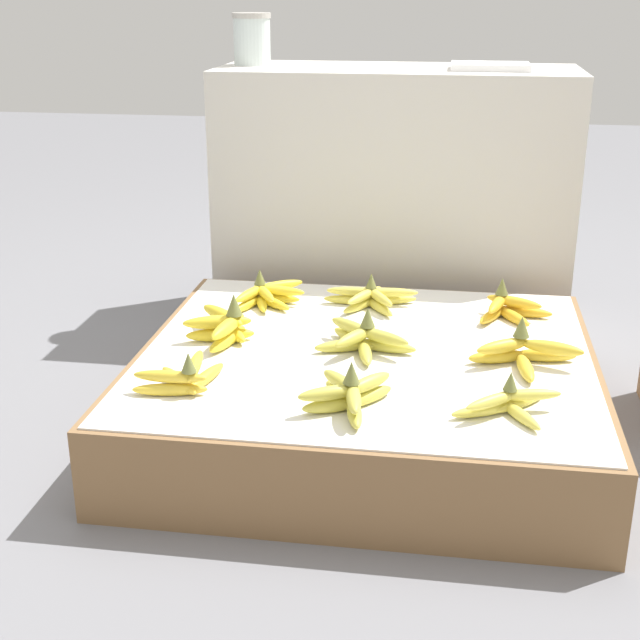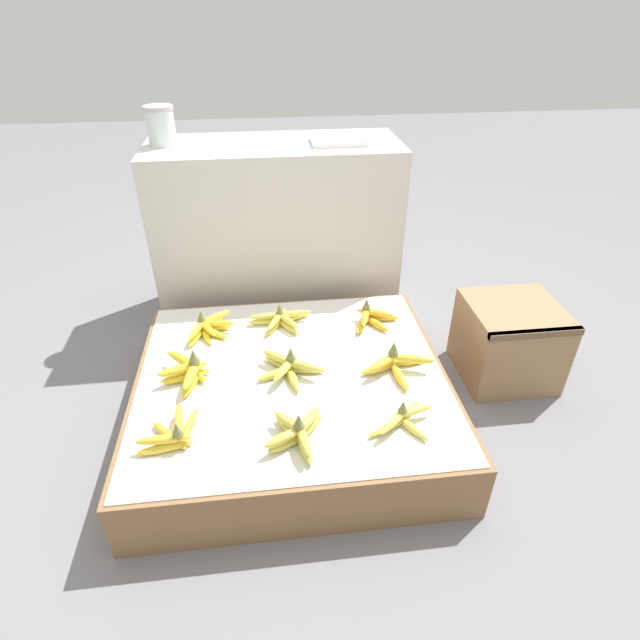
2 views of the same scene
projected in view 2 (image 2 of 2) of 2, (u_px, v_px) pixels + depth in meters
ground_plane at (293, 418)px, 1.73m from camera, size 10.00×10.00×0.00m
display_platform at (293, 396)px, 1.68m from camera, size 1.01×0.92×0.20m
back_vendor_table at (277, 232)px, 2.16m from camera, size 1.01×0.41×0.74m
wooden_crate at (508, 341)px, 1.86m from camera, size 0.33×0.32×0.30m
banana_bunch_front_left at (173, 434)px, 1.37m from camera, size 0.16×0.17×0.09m
banana_bunch_front_midleft at (297, 432)px, 1.37m from camera, size 0.18×0.20×0.10m
banana_bunch_front_midright at (403, 419)px, 1.42m from camera, size 0.21×0.17×0.08m
banana_bunch_middle_left at (189, 370)px, 1.58m from camera, size 0.16×0.21×0.11m
banana_bunch_middle_midleft at (289, 367)px, 1.61m from camera, size 0.23×0.20×0.10m
banana_bunch_middle_midright at (397, 364)px, 1.62m from camera, size 0.25×0.16×0.10m
banana_bunch_back_left at (208, 327)px, 1.81m from camera, size 0.17×0.20×0.09m
banana_bunch_back_midleft at (281, 319)px, 1.85m from camera, size 0.24×0.15×0.08m
banana_bunch_back_midright at (371, 317)px, 1.86m from camera, size 0.19×0.15×0.09m
glass_jar at (161, 126)px, 1.88m from camera, size 0.11×0.11×0.14m
foam_tray_white at (338, 141)px, 1.94m from camera, size 0.21×0.15×0.02m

